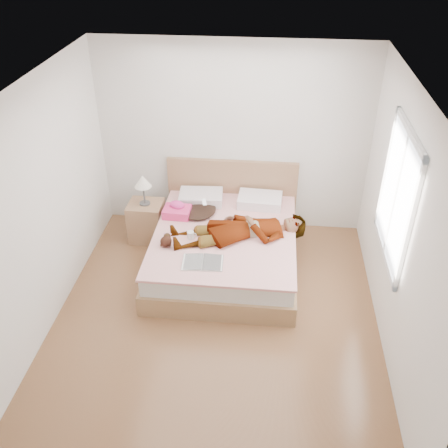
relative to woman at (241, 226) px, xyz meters
name	(u,v)px	position (x,y,z in m)	size (l,w,h in m)	color
ground	(216,316)	(-0.20, -0.93, -0.63)	(4.00, 4.00, 0.00)	#4C2A17
woman	(241,226)	(0.00, 0.00, 0.00)	(0.64, 1.71, 0.24)	white
hair	(200,210)	(-0.57, 0.45, -0.08)	(0.41, 0.51, 0.08)	black
phone	(204,202)	(-0.50, 0.40, 0.08)	(0.05, 0.10, 0.01)	silver
room_shell	(397,197)	(1.58, -0.63, 0.87)	(4.00, 4.00, 4.00)	white
bed	(225,244)	(-0.20, 0.11, -0.35)	(1.80, 2.08, 1.00)	olive
towel	(177,210)	(-0.85, 0.36, -0.04)	(0.36, 0.31, 0.18)	#F14165
magazine	(203,262)	(-0.39, -0.62, -0.11)	(0.48, 0.33, 0.03)	white
coffee_mug	(191,235)	(-0.59, -0.14, -0.07)	(0.12, 0.09, 0.09)	white
plush_toy	(166,240)	(-0.86, -0.31, -0.06)	(0.14, 0.21, 0.12)	black
nightstand	(146,218)	(-1.32, 0.52, -0.30)	(0.46, 0.41, 0.98)	#916043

